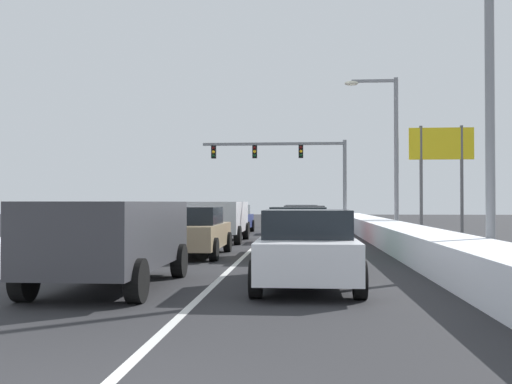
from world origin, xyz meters
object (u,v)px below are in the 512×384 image
(sedan_green_right_lane_second, at_px, (298,231))
(sedan_gray_right_lane_fourth, at_px, (301,219))
(sedan_white_right_lane_nearest, at_px, (307,248))
(street_lamp_right_near, at_px, (475,39))
(sedan_red_right_lane_third, at_px, (304,223))
(sedan_navy_center_lane_fourth, at_px, (233,219))
(roadside_sign_right, at_px, (441,155))
(suv_charcoal_center_lane_nearest, at_px, (112,235))
(street_lamp_right_mid, at_px, (389,140))
(traffic_light_gantry, at_px, (294,160))
(sedan_tan_center_lane_second, at_px, (193,231))
(suv_silver_center_lane_third, at_px, (219,217))

(sedan_green_right_lane_second, xyz_separation_m, sedan_gray_right_lane_fourth, (0.09, 13.45, 0.00))
(sedan_white_right_lane_nearest, height_order, street_lamp_right_near, street_lamp_right_near)
(sedan_red_right_lane_third, xyz_separation_m, sedan_navy_center_lane_fourth, (-3.77, 6.64, 0.00))
(street_lamp_right_near, height_order, roadside_sign_right, street_lamp_right_near)
(suv_charcoal_center_lane_nearest, distance_m, street_lamp_right_mid, 20.68)
(traffic_light_gantry, bearing_deg, sedan_red_right_lane_third, -87.91)
(sedan_green_right_lane_second, bearing_deg, sedan_tan_center_lane_second, -177.38)
(sedan_green_right_lane_second, height_order, sedan_gray_right_lane_fourth, same)
(suv_silver_center_lane_third, xyz_separation_m, sedan_navy_center_lane_fourth, (-0.23, 7.08, -0.25))
(street_lamp_right_mid, bearing_deg, suv_silver_center_lane_third, -145.77)
(suv_silver_center_lane_third, xyz_separation_m, roadside_sign_right, (10.43, 5.78, 3.00))
(sedan_red_right_lane_third, height_order, traffic_light_gantry, traffic_light_gantry)
(traffic_light_gantry, bearing_deg, sedan_green_right_lane_second, -88.94)
(sedan_tan_center_lane_second, relative_size, sedan_navy_center_lane_fourth, 1.00)
(street_lamp_right_mid, bearing_deg, sedan_white_right_lane_nearest, -103.03)
(sedan_gray_right_lane_fourth, bearing_deg, suv_silver_center_lane_third, -116.00)
(sedan_green_right_lane_second, height_order, suv_charcoal_center_lane_nearest, suv_charcoal_center_lane_nearest)
(sedan_white_right_lane_nearest, distance_m, street_lamp_right_near, 6.62)
(sedan_red_right_lane_third, height_order, suv_charcoal_center_lane_nearest, suv_charcoal_center_lane_nearest)
(suv_silver_center_lane_third, xyz_separation_m, street_lamp_right_near, (7.50, -10.51, 4.46))
(sedan_gray_right_lane_fourth, relative_size, sedan_tan_center_lane_second, 1.00)
(street_lamp_right_near, xyz_separation_m, roadside_sign_right, (2.94, 16.29, -1.46))
(suv_charcoal_center_lane_nearest, relative_size, sedan_tan_center_lane_second, 1.09)
(suv_charcoal_center_lane_nearest, height_order, suv_silver_center_lane_third, same)
(sedan_tan_center_lane_second, distance_m, roadside_sign_right, 16.45)
(suv_silver_center_lane_third, bearing_deg, roadside_sign_right, 28.97)
(sedan_red_right_lane_third, xyz_separation_m, street_lamp_right_near, (3.96, -10.96, 4.71))
(sedan_gray_right_lane_fourth, xyz_separation_m, street_lamp_right_near, (4.07, -17.53, 4.71))
(sedan_gray_right_lane_fourth, bearing_deg, suv_charcoal_center_lane_nearest, -100.09)
(sedan_white_right_lane_nearest, distance_m, suv_charcoal_center_lane_nearest, 3.80)
(sedan_navy_center_lane_fourth, distance_m, street_lamp_right_near, 19.78)
(sedan_green_right_lane_second, height_order, sedan_navy_center_lane_fourth, same)
(sedan_green_right_lane_second, distance_m, sedan_tan_center_lane_second, 3.25)
(sedan_red_right_lane_third, xyz_separation_m, sedan_gray_right_lane_fourth, (-0.12, 6.57, 0.00))
(suv_silver_center_lane_third, bearing_deg, sedan_white_right_lane_nearest, -74.72)
(suv_silver_center_lane_third, bearing_deg, sedan_red_right_lane_third, 7.16)
(suv_charcoal_center_lane_nearest, bearing_deg, sedan_green_right_lane_second, 63.14)
(sedan_white_right_lane_nearest, distance_m, sedan_navy_center_lane_fourth, 20.38)
(suv_charcoal_center_lane_nearest, bearing_deg, street_lamp_right_near, 20.79)
(sedan_white_right_lane_nearest, xyz_separation_m, sedan_green_right_lane_second, (-0.21, 6.52, 0.00))
(street_lamp_right_near, bearing_deg, sedan_navy_center_lane_fourth, 113.71)
(sedan_gray_right_lane_fourth, xyz_separation_m, suv_charcoal_center_lane_nearest, (-3.64, -20.46, 0.25))
(sedan_tan_center_lane_second, relative_size, traffic_light_gantry, 0.42)
(suv_charcoal_center_lane_nearest, bearing_deg, roadside_sign_right, 61.00)
(sedan_red_right_lane_third, bearing_deg, suv_charcoal_center_lane_nearest, -105.14)
(street_lamp_right_near, bearing_deg, street_lamp_right_mid, 89.05)
(sedan_tan_center_lane_second, bearing_deg, suv_silver_center_lane_third, 90.73)
(sedan_red_right_lane_third, distance_m, street_lamp_right_mid, 7.54)
(sedan_green_right_lane_second, distance_m, street_lamp_right_near, 7.50)
(sedan_red_right_lane_third, relative_size, roadside_sign_right, 0.82)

